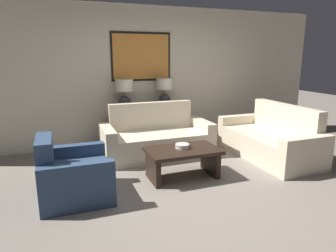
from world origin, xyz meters
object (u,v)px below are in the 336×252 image
at_px(table_lamp_right, 165,90).
at_px(coffee_table, 183,157).
at_px(armchair_near_back_wall, 73,176).
at_px(couch_by_side, 270,140).
at_px(console_table, 146,127).
at_px(table_lamp_left, 124,91).
at_px(couch_by_back_wall, 156,139).
at_px(decorative_bowl, 182,146).

xyz_separation_m(table_lamp_right, coffee_table, (-0.36, -1.75, -0.77)).
bearing_deg(armchair_near_back_wall, couch_by_side, 7.08).
distance_m(console_table, table_lamp_left, 0.81).
bearing_deg(table_lamp_right, couch_by_back_wall, -121.79).
bearing_deg(coffee_table, decorative_bowl, 78.11).
relative_size(console_table, coffee_table, 1.23).
distance_m(decorative_bowl, armchair_near_back_wall, 1.54).
distance_m(table_lamp_left, decorative_bowl, 1.87).
bearing_deg(console_table, armchair_near_back_wall, -128.68).
relative_size(table_lamp_left, coffee_table, 0.54).
height_order(console_table, decorative_bowl, console_table).
relative_size(coffee_table, armchair_near_back_wall, 1.15).
height_order(table_lamp_left, table_lamp_right, same).
distance_m(table_lamp_right, couch_by_back_wall, 1.08).
distance_m(coffee_table, armchair_near_back_wall, 1.52).
bearing_deg(table_lamp_left, console_table, -0.00).
distance_m(console_table, couch_by_back_wall, 0.64).
height_order(table_lamp_right, couch_by_back_wall, table_lamp_right).
relative_size(table_lamp_left, table_lamp_right, 1.00).
bearing_deg(console_table, couch_by_side, -38.23).
height_order(table_lamp_right, coffee_table, table_lamp_right).
bearing_deg(couch_by_side, table_lamp_left, 147.10).
distance_m(couch_by_side, decorative_bowl, 1.80).
bearing_deg(table_lamp_right, couch_by_side, -45.19).
height_order(console_table, couch_by_back_wall, couch_by_back_wall).
xyz_separation_m(table_lamp_right, couch_by_side, (1.43, -1.44, -0.78)).
relative_size(table_lamp_left, couch_by_side, 0.29).
height_order(table_lamp_left, armchair_near_back_wall, table_lamp_left).
bearing_deg(armchair_near_back_wall, console_table, 51.32).
xyz_separation_m(couch_by_side, armchair_near_back_wall, (-3.30, -0.41, -0.02)).
relative_size(table_lamp_right, decorative_bowl, 2.78).
bearing_deg(coffee_table, couch_by_side, 10.02).
bearing_deg(coffee_table, couch_by_back_wall, 92.02).
height_order(coffee_table, armchair_near_back_wall, armchair_near_back_wall).
distance_m(table_lamp_left, coffee_table, 1.96).
height_order(couch_by_side, decorative_bowl, couch_by_side).
distance_m(couch_by_back_wall, armchair_near_back_wall, 1.91).
bearing_deg(table_lamp_left, armchair_near_back_wall, -120.36).
xyz_separation_m(coffee_table, armchair_near_back_wall, (-1.52, -0.09, -0.03)).
xyz_separation_m(couch_by_side, coffee_table, (-1.78, -0.31, 0.01)).
distance_m(table_lamp_left, couch_by_side, 2.75).
bearing_deg(decorative_bowl, coffee_table, -101.89).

